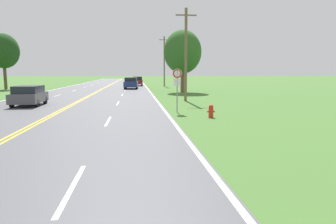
% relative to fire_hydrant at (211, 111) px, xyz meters
% --- Properties ---
extents(fire_hydrant, '(0.43, 0.27, 0.74)m').
position_rel_fire_hydrant_xyz_m(fire_hydrant, '(0.00, 0.00, 0.00)').
color(fire_hydrant, red).
rests_on(fire_hydrant, ground).
extents(traffic_sign, '(0.60, 0.10, 2.74)m').
position_rel_fire_hydrant_xyz_m(traffic_sign, '(-1.59, 2.32, 1.70)').
color(traffic_sign, gray).
rests_on(traffic_sign, ground).
extents(utility_pole_midground, '(1.80, 0.24, 7.94)m').
position_rel_fire_hydrant_xyz_m(utility_pole_midground, '(0.21, 9.77, 3.75)').
color(utility_pole_midground, brown).
rests_on(utility_pole_midground, ground).
extents(utility_pole_far, '(1.80, 0.24, 8.71)m').
position_rel_fire_hydrant_xyz_m(utility_pole_far, '(0.98, 36.92, 4.14)').
color(utility_pole_far, brown).
rests_on(utility_pole_far, ground).
extents(tree_left_verge, '(4.33, 4.33, 8.04)m').
position_rel_fire_hydrant_xyz_m(tree_left_verge, '(-23.02, 29.99, 5.15)').
color(tree_left_verge, brown).
rests_on(tree_left_verge, ground).
extents(tree_mid_treeline, '(4.69, 4.69, 7.72)m').
position_rel_fire_hydrant_xyz_m(tree_mid_treeline, '(1.74, 21.21, 4.63)').
color(tree_mid_treeline, brown).
rests_on(tree_mid_treeline, ground).
extents(car_dark_grey_hatchback_approaching, '(2.02, 3.81, 1.51)m').
position_rel_fire_hydrant_xyz_m(car_dark_grey_hatchback_approaching, '(-12.17, 7.27, 0.43)').
color(car_dark_grey_hatchback_approaching, black).
rests_on(car_dark_grey_hatchback_approaching, ground).
extents(car_dark_blue_suv_mid_near, '(2.17, 4.91, 1.73)m').
position_rel_fire_hydrant_xyz_m(car_dark_blue_suv_mid_near, '(-4.79, 29.74, 0.55)').
color(car_dark_blue_suv_mid_near, black).
rests_on(car_dark_blue_suv_mid_near, ground).
extents(car_maroon_suv_mid_far, '(1.81, 4.42, 1.70)m').
position_rel_fire_hydrant_xyz_m(car_maroon_suv_mid_far, '(-3.71, 39.76, 0.55)').
color(car_maroon_suv_mid_far, black).
rests_on(car_maroon_suv_mid_far, ground).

